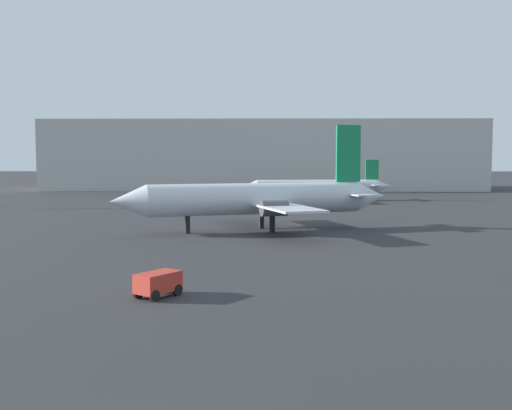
# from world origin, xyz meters

# --- Properties ---
(airplane_on_taxiway) EXTENTS (27.99, 21.59, 10.62)m
(airplane_on_taxiway) POSITION_xyz_m (2.65, 47.01, 3.20)
(airplane_on_taxiway) COLOR silver
(airplane_on_taxiway) RESTS_ON ground_plane
(airplane_distant) EXTENTS (25.50, 18.04, 6.85)m
(airplane_distant) POSITION_xyz_m (12.26, 89.33, 2.35)
(airplane_distant) COLOR silver
(airplane_distant) RESTS_ON ground_plane
(baggage_cart) EXTENTS (2.45, 2.71, 1.30)m
(baggage_cart) POSITION_xyz_m (-2.33, 18.08, 0.76)
(baggage_cart) COLOR red
(baggage_cart) RESTS_ON ground_plane
(terminal_building) EXTENTS (95.94, 26.47, 15.36)m
(terminal_building) POSITION_xyz_m (2.76, 128.56, 7.68)
(terminal_building) COLOR #B7B7B2
(terminal_building) RESTS_ON ground_plane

